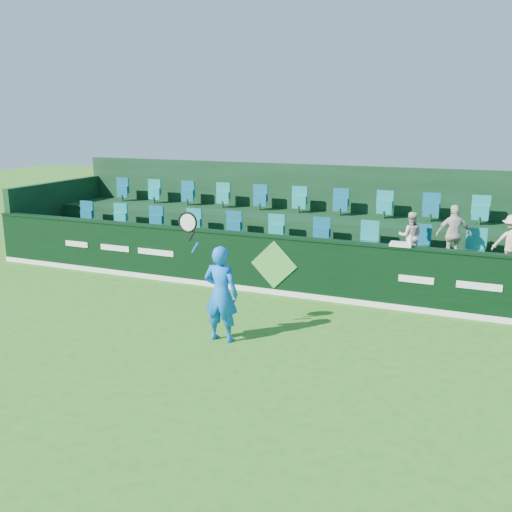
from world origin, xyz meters
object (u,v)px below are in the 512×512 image
at_px(drinks_bottle, 410,241).
at_px(tennis_player, 221,293).
at_px(spectator_right, 511,242).
at_px(towel, 401,244).
at_px(spectator_left, 410,236).
at_px(spectator_middle, 454,235).

bearing_deg(drinks_bottle, tennis_player, -133.44).
distance_m(spectator_right, drinks_bottle, 2.22).
bearing_deg(towel, drinks_bottle, 0.00).
xyz_separation_m(spectator_left, spectator_right, (2.06, 0.00, 0.04)).
height_order(tennis_player, spectator_right, tennis_player).
relative_size(tennis_player, spectator_right, 2.08).
relative_size(spectator_middle, spectator_right, 1.12).
height_order(towel, drinks_bottle, drinks_bottle).
height_order(tennis_player, towel, tennis_player).
bearing_deg(spectator_left, spectator_middle, 166.77).
bearing_deg(spectator_right, drinks_bottle, 31.38).
bearing_deg(towel, spectator_middle, 49.96).
bearing_deg(spectator_middle, towel, 30.16).
xyz_separation_m(spectator_middle, spectator_right, (1.15, 0.00, -0.07)).
height_order(spectator_left, spectator_middle, spectator_middle).
bearing_deg(spectator_right, spectator_left, 1.04).
relative_size(tennis_player, spectator_left, 2.21).
bearing_deg(spectator_left, tennis_player, 43.58).
xyz_separation_m(spectator_left, towel, (-0.03, -1.12, 0.04)).
xyz_separation_m(spectator_left, drinks_bottle, (0.14, -1.12, 0.13)).
relative_size(tennis_player, towel, 5.49).
height_order(spectator_middle, drinks_bottle, spectator_middle).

